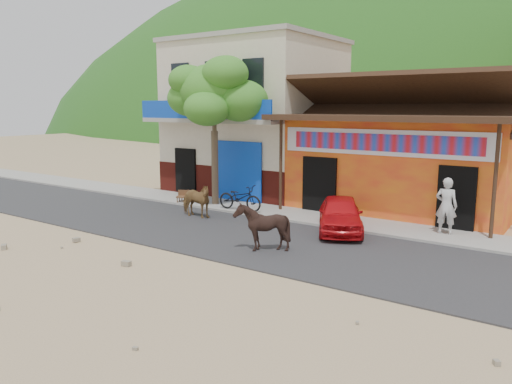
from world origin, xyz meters
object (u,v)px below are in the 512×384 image
red_car (340,214)px  cafe_chair_left (187,191)px  pedestrian (446,206)px  tree (214,131)px  cow_dark (262,227)px  scooter (240,198)px  cafe_chair_right (182,191)px  cow_tan (195,200)px

red_car → cafe_chair_left: size_ratio=4.12×
red_car → pedestrian: size_ratio=1.90×
tree → cafe_chair_left: bearing=-171.4°
cow_dark → scooter: (-3.64, 3.83, -0.12)m
tree → pedestrian: bearing=2.2°
cow_dark → scooter: size_ratio=0.74×
cafe_chair_left → cafe_chair_right: bearing=-71.8°
cow_tan → cafe_chair_left: size_ratio=1.82×
tree → cafe_chair_right: size_ratio=6.61×
tree → cafe_chair_left: tree is taller
red_car → cafe_chair_right: size_ratio=3.77×
cafe_chair_left → cafe_chair_right: cafe_chair_right is taller
cow_tan → cow_dark: size_ratio=1.08×
cow_dark → scooter: bearing=-131.1°
cow_dark → cafe_chair_left: size_ratio=1.69×
pedestrian → red_car: bearing=20.1°
cafe_chair_right → cafe_chair_left: bearing=61.9°
scooter → pedestrian: pedestrian is taller
cow_tan → red_car: (5.32, 1.12, -0.05)m
cafe_chair_right → pedestrian: bearing=-23.5°
cow_dark → cafe_chair_right: (-6.66, 3.80, -0.17)m
tree → cow_tan: tree is taller
cow_dark → pedestrian: pedestrian is taller
cow_tan → red_car: 5.43m
tree → cafe_chair_left: (-1.40, -0.21, -2.59)m
cow_dark → cafe_chair_left: (-6.66, 4.09, -0.21)m
cow_dark → red_car: cow_dark is taller
cow_dark → pedestrian: bearing=145.8°
cow_tan → scooter: size_ratio=0.80×
tree → cow_dark: size_ratio=4.29×
cow_tan → cow_dark: (4.46, -2.18, 0.06)m
cow_dark → cafe_chair_right: bearing=-114.3°
cow_tan → scooter: cow_tan is taller
tree → cafe_chair_right: bearing=-160.3°
tree → cow_tan: (0.80, -2.12, -2.44)m
pedestrian → cafe_chair_left: size_ratio=2.17×
red_car → pedestrian: (2.99, 1.35, 0.40)m
cow_tan → cow_dark: 4.96m
tree → pedestrian: size_ratio=3.33×
scooter → cafe_chair_right: size_ratio=2.08×
scooter → red_car: bearing=-100.4°
cow_dark → red_car: size_ratio=0.41×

